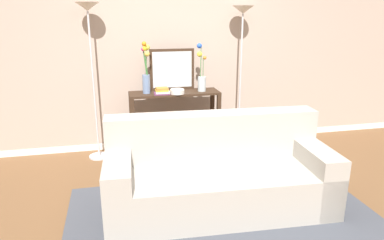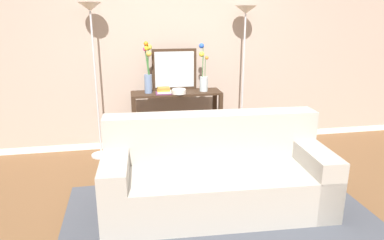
# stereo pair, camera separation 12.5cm
# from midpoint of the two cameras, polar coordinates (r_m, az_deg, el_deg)

# --- Properties ---
(ground_plane) EXTENTS (16.00, 16.00, 0.02)m
(ground_plane) POSITION_cam_midpoint_polar(r_m,az_deg,el_deg) (3.59, 2.27, -14.03)
(ground_plane) COLOR brown
(back_wall) EXTENTS (12.00, 0.15, 2.84)m
(back_wall) POSITION_cam_midpoint_polar(r_m,az_deg,el_deg) (4.96, -3.27, 12.00)
(back_wall) COLOR white
(back_wall) RESTS_ON ground
(area_rug) EXTENTS (2.85, 1.60, 0.01)m
(area_rug) POSITION_cam_midpoint_polar(r_m,az_deg,el_deg) (3.50, 3.69, -14.62)
(area_rug) COLOR #474C56
(area_rug) RESTS_ON ground
(couch) EXTENTS (2.15, 0.99, 0.88)m
(couch) POSITION_cam_midpoint_polar(r_m,az_deg,el_deg) (3.49, 3.09, -8.96)
(couch) COLOR #ADA89E
(couch) RESTS_ON ground
(console_table) EXTENTS (1.16, 0.36, 0.84)m
(console_table) POSITION_cam_midpoint_polar(r_m,az_deg,el_deg) (4.70, -3.54, 1.27)
(console_table) COLOR #382619
(console_table) RESTS_ON ground
(floor_lamp_left) EXTENTS (0.28, 0.28, 1.95)m
(floor_lamp_left) POSITION_cam_midpoint_polar(r_m,az_deg,el_deg) (4.57, -16.77, 12.34)
(floor_lamp_left) COLOR silver
(floor_lamp_left) RESTS_ON ground
(floor_lamp_right) EXTENTS (0.28, 0.28, 1.91)m
(floor_lamp_right) POSITION_cam_midpoint_polar(r_m,az_deg,el_deg) (4.84, 7.23, 12.81)
(floor_lamp_right) COLOR silver
(floor_lamp_right) RESTS_ON ground
(wall_mirror) EXTENTS (0.59, 0.02, 0.54)m
(wall_mirror) POSITION_cam_midpoint_polar(r_m,az_deg,el_deg) (4.74, -3.94, 8.04)
(wall_mirror) COLOR #382619
(wall_mirror) RESTS_ON console_table
(vase_tall_flowers) EXTENTS (0.11, 0.12, 0.65)m
(vase_tall_flowers) POSITION_cam_midpoint_polar(r_m,az_deg,el_deg) (4.55, -8.13, 7.63)
(vase_tall_flowers) COLOR #6B84AD
(vase_tall_flowers) RESTS_ON console_table
(vase_short_flowers) EXTENTS (0.12, 0.11, 0.61)m
(vase_short_flowers) POSITION_cam_midpoint_polar(r_m,az_deg,el_deg) (4.65, 0.74, 7.07)
(vase_short_flowers) COLOR silver
(vase_short_flowers) RESTS_ON console_table
(fruit_bowl) EXTENTS (0.18, 0.18, 0.06)m
(fruit_bowl) POSITION_cam_midpoint_polar(r_m,az_deg,el_deg) (4.53, -3.17, 4.59)
(fruit_bowl) COLOR silver
(fruit_bowl) RESTS_ON console_table
(book_stack) EXTENTS (0.20, 0.17, 0.08)m
(book_stack) POSITION_cam_midpoint_polar(r_m,az_deg,el_deg) (4.52, -5.59, 4.59)
(book_stack) COLOR #6B3360
(book_stack) RESTS_ON console_table
(book_row_under_console) EXTENTS (0.47, 0.18, 0.13)m
(book_row_under_console) POSITION_cam_midpoint_polar(r_m,az_deg,el_deg) (4.84, -6.32, -4.79)
(book_row_under_console) COLOR silver
(book_row_under_console) RESTS_ON ground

